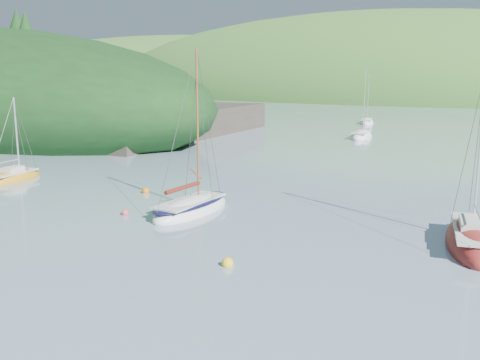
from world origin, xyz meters
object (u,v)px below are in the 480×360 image
Objects in this scene: distant_sloop_c at (367,123)px; daysailer_white at (191,208)px; sailboat_yellow at (14,178)px; distant_sloop_a at (361,137)px; sloop_red at (474,241)px.

daysailer_white is at bearing -96.10° from distant_sloop_c.
distant_sloop_c reaches higher than sailboat_yellow.
sailboat_yellow is 0.72× the size of distant_sloop_a.
distant_sloop_a is at bearing 102.99° from sloop_red.
sailboat_yellow is at bearing -112.41° from distant_sloop_c.
distant_sloop_c is (-28.52, 56.12, -0.05)m from sloop_red.
distant_sloop_a is (-6.58, 40.23, -0.06)m from daysailer_white.
sloop_red is 1.15× the size of distant_sloop_a.
distant_sloop_c is at bearing 71.21° from sailboat_yellow.
distant_sloop_a reaches higher than sailboat_yellow.
sloop_red reaches higher than distant_sloop_a.
sailboat_yellow is at bearing 169.52° from sloop_red.
distant_sloop_c is (-7.14, 18.92, -0.01)m from distant_sloop_a.
sloop_red is 32.10m from sailboat_yellow.
daysailer_white reaches higher than distant_sloop_a.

